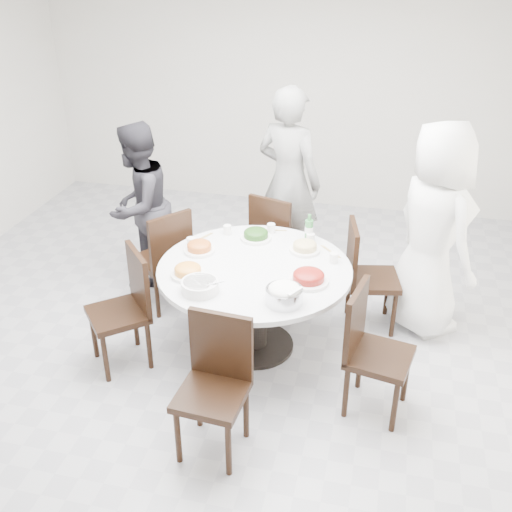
% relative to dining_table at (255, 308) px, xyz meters
% --- Properties ---
extents(floor, '(6.00, 6.00, 0.01)m').
position_rel_dining_table_xyz_m(floor, '(-0.26, 0.08, -0.38)').
color(floor, '#A7A7AC').
rests_on(floor, ground).
extents(wall_back, '(6.00, 0.01, 2.80)m').
position_rel_dining_table_xyz_m(wall_back, '(-0.26, 3.08, 1.02)').
color(wall_back, silver).
rests_on(wall_back, ground).
extents(dining_table, '(1.50, 1.50, 0.75)m').
position_rel_dining_table_xyz_m(dining_table, '(0.00, 0.00, 0.00)').
color(dining_table, white).
rests_on(dining_table, floor).
extents(chair_ne, '(0.49, 0.49, 0.95)m').
position_rel_dining_table_xyz_m(chair_ne, '(0.90, 0.53, 0.10)').
color(chair_ne, black).
rests_on(chair_ne, floor).
extents(chair_n, '(0.53, 0.53, 0.95)m').
position_rel_dining_table_xyz_m(chair_n, '(-0.01, 1.06, 0.10)').
color(chair_n, black).
rests_on(chair_n, floor).
extents(chair_nw, '(0.59, 0.59, 0.95)m').
position_rel_dining_table_xyz_m(chair_nw, '(-0.96, 0.46, 0.10)').
color(chair_nw, black).
rests_on(chair_nw, floor).
extents(chair_sw, '(0.59, 0.59, 0.95)m').
position_rel_dining_table_xyz_m(chair_sw, '(-0.97, -0.44, 0.10)').
color(chair_sw, black).
rests_on(chair_sw, floor).
extents(chair_s, '(0.45, 0.45, 0.95)m').
position_rel_dining_table_xyz_m(chair_s, '(-0.01, -1.15, 0.10)').
color(chair_s, black).
rests_on(chair_s, floor).
extents(chair_se, '(0.50, 0.50, 0.95)m').
position_rel_dining_table_xyz_m(chair_se, '(1.00, -0.52, 0.10)').
color(chair_se, black).
rests_on(chair_se, floor).
extents(diner_right, '(0.97, 1.05, 1.80)m').
position_rel_dining_table_xyz_m(diner_right, '(1.33, 0.65, 0.52)').
color(diner_right, white).
rests_on(diner_right, floor).
extents(diner_middle, '(0.78, 0.65, 1.83)m').
position_rel_dining_table_xyz_m(diner_middle, '(0.00, 1.41, 0.54)').
color(diner_middle, black).
rests_on(diner_middle, floor).
extents(diner_left, '(0.71, 0.85, 1.56)m').
position_rel_dining_table_xyz_m(diner_left, '(-1.30, 0.82, 0.41)').
color(diner_left, '#232227').
rests_on(diner_left, floor).
extents(dish_greens, '(0.26, 0.26, 0.07)m').
position_rel_dining_table_xyz_m(dish_greens, '(-0.10, 0.47, 0.41)').
color(dish_greens, white).
rests_on(dish_greens, dining_table).
extents(dish_pale, '(0.25, 0.25, 0.07)m').
position_rel_dining_table_xyz_m(dish_pale, '(0.34, 0.34, 0.41)').
color(dish_pale, white).
rests_on(dish_pale, dining_table).
extents(dish_orange, '(0.25, 0.25, 0.07)m').
position_rel_dining_table_xyz_m(dish_orange, '(-0.49, 0.14, 0.41)').
color(dish_orange, white).
rests_on(dish_orange, dining_table).
extents(dish_redbrown, '(0.30, 0.30, 0.07)m').
position_rel_dining_table_xyz_m(dish_redbrown, '(0.44, -0.13, 0.41)').
color(dish_redbrown, white).
rests_on(dish_redbrown, dining_table).
extents(dish_tofu, '(0.26, 0.26, 0.07)m').
position_rel_dining_table_xyz_m(dish_tofu, '(-0.46, -0.24, 0.41)').
color(dish_tofu, white).
rests_on(dish_tofu, dining_table).
extents(rice_bowl, '(0.26, 0.26, 0.11)m').
position_rel_dining_table_xyz_m(rice_bowl, '(0.31, -0.44, 0.43)').
color(rice_bowl, silver).
rests_on(rice_bowl, dining_table).
extents(soup_bowl, '(0.27, 0.27, 0.08)m').
position_rel_dining_table_xyz_m(soup_bowl, '(-0.30, -0.43, 0.42)').
color(soup_bowl, white).
rests_on(soup_bowl, dining_table).
extents(beverage_bottle, '(0.07, 0.07, 0.24)m').
position_rel_dining_table_xyz_m(beverage_bottle, '(0.34, 0.54, 0.49)').
color(beverage_bottle, '#307839').
rests_on(beverage_bottle, dining_table).
extents(tea_cups, '(0.07, 0.07, 0.08)m').
position_rel_dining_table_xyz_m(tea_cups, '(0.00, 0.61, 0.42)').
color(tea_cups, white).
rests_on(tea_cups, dining_table).
extents(chopsticks, '(0.24, 0.04, 0.01)m').
position_rel_dining_table_xyz_m(chopsticks, '(-0.02, 0.64, 0.38)').
color(chopsticks, tan).
rests_on(chopsticks, dining_table).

